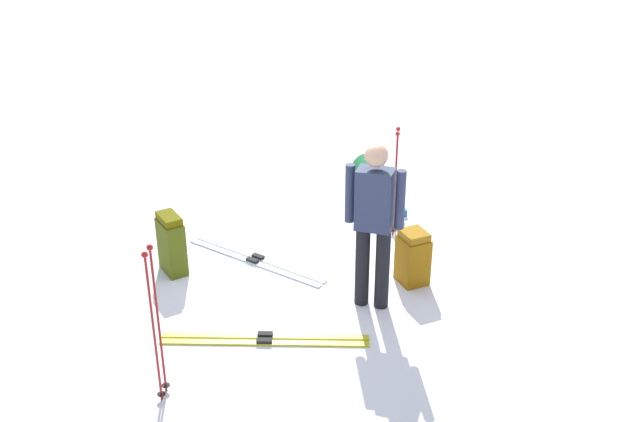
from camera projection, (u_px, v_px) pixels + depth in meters
ground_plane at (320, 269)px, 7.92m from camera, size 80.00×80.00×0.00m
skier_standing at (374, 218)px, 6.89m from camera, size 0.26×0.57×1.70m
ski_pair_near at (265, 340)px, 6.75m from camera, size 0.91×1.83×0.05m
ski_pair_far at (255, 260)px, 8.07m from camera, size 0.47×1.80×0.05m
backpack_large_dark at (172, 244)px, 7.74m from camera, size 0.37×0.41×0.67m
backpack_bright at (413, 258)px, 7.56m from camera, size 0.40×0.40×0.59m
ski_poles_planted_near at (396, 176)px, 8.39m from camera, size 0.22×0.11×1.29m
ski_poles_planted_far at (155, 318)px, 5.73m from camera, size 0.18×0.10×1.39m
gear_sled at (375, 184)px, 9.42m from camera, size 1.20×1.08×0.49m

